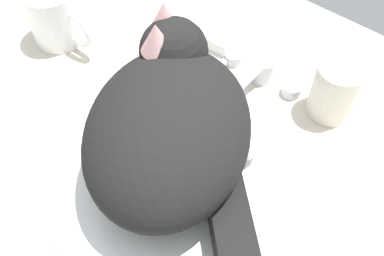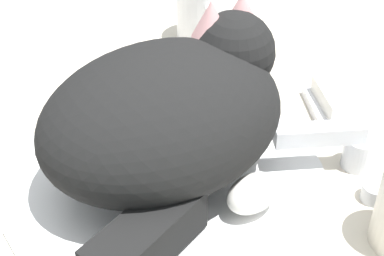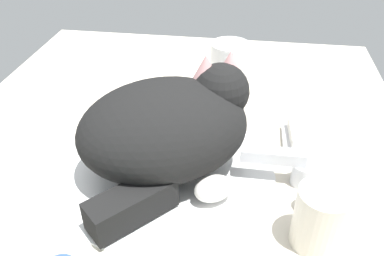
{
  "view_description": "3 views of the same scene",
  "coord_description": "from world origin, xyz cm",
  "px_view_note": "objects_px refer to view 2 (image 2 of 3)",
  "views": [
    {
      "loc": [
        22.87,
        -23.58,
        51.78
      ],
      "look_at": [
        0.73,
        3.54,
        5.7
      ],
      "focal_mm": 43.92,
      "sensor_mm": 36.0,
      "label": 1
    },
    {
      "loc": [
        45.57,
        -1.62,
        41.19
      ],
      "look_at": [
        -0.9,
        2.98,
        5.75
      ],
      "focal_mm": 53.89,
      "sensor_mm": 36.0,
      "label": 2
    },
    {
      "loc": [
        46.71,
        11.13,
        41.06
      ],
      "look_at": [
        -2.47,
        3.84,
        6.67
      ],
      "focal_mm": 37.21,
      "sensor_mm": 36.0,
      "label": 3
    }
  ],
  "objects_px": {
    "faucet": "(346,148)",
    "cat": "(171,115)",
    "coffee_mug": "(205,12)",
    "soap_bar": "(339,97)"
  },
  "relations": [
    {
      "from": "cat",
      "to": "faucet",
      "type": "bearing_deg",
      "value": 89.26
    },
    {
      "from": "coffee_mug",
      "to": "soap_bar",
      "type": "xyz_separation_m",
      "value": [
        0.2,
        0.14,
        -0.02
      ]
    },
    {
      "from": "faucet",
      "to": "cat",
      "type": "bearing_deg",
      "value": -90.74
    },
    {
      "from": "faucet",
      "to": "coffee_mug",
      "type": "relative_size",
      "value": 1.08
    },
    {
      "from": "soap_bar",
      "to": "coffee_mug",
      "type": "bearing_deg",
      "value": -145.01
    },
    {
      "from": "cat",
      "to": "coffee_mug",
      "type": "relative_size",
      "value": 2.55
    },
    {
      "from": "coffee_mug",
      "to": "soap_bar",
      "type": "relative_size",
      "value": 1.67
    },
    {
      "from": "faucet",
      "to": "soap_bar",
      "type": "bearing_deg",
      "value": 167.03
    },
    {
      "from": "soap_bar",
      "to": "cat",
      "type": "bearing_deg",
      "value": -65.15
    },
    {
      "from": "cat",
      "to": "coffee_mug",
      "type": "distance_m",
      "value": 0.31
    }
  ]
}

